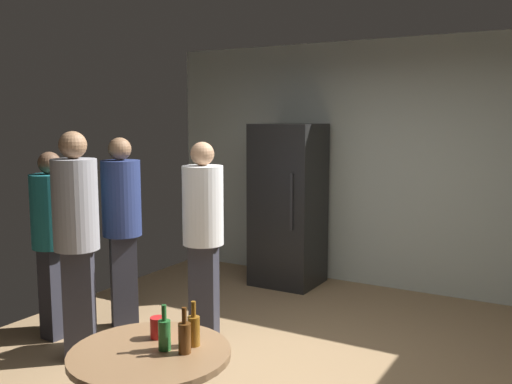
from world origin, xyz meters
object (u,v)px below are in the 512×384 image
Objects in this scene: refrigerator at (288,205)px; person_in_navy_shirt at (122,218)px; beer_bottle_amber at (194,330)px; beer_bottle_green at (164,334)px; person_in_teal_shirt at (53,231)px; person_in_white_shirt at (203,226)px; plastic_cup_red at (158,328)px; foreground_table at (150,371)px; beer_bottle_brown at (185,337)px; person_in_gray_shirt at (76,228)px.

refrigerator reaches higher than person_in_navy_shirt.
beer_bottle_amber is at bearing -70.80° from refrigerator.
beer_bottle_green is at bearing -3.39° from person_in_navy_shirt.
beer_bottle_green is 2.36m from person_in_teal_shirt.
person_in_navy_shirt reaches higher than beer_bottle_amber.
person_in_white_shirt is at bearing 46.84° from person_in_navy_shirt.
beer_bottle_green reaches higher than plastic_cup_red.
person_in_white_shirt is at bearing 117.48° from foreground_table.
beer_bottle_green is 0.14× the size of person_in_white_shirt.
beer_bottle_green is 1.95m from person_in_white_shirt.
foreground_table is at bearing -73.82° from refrigerator.
beer_bottle_brown is 0.25m from plastic_cup_red.
person_in_teal_shirt is (-2.20, 1.08, 0.11)m from beer_bottle_brown.
refrigerator is 7.83× the size of beer_bottle_amber.
foreground_table is at bearing -143.36° from beer_bottle_green.
beer_bottle_amber is 0.14× the size of person_in_white_shirt.
person_in_teal_shirt is 0.95× the size of person_in_white_shirt.
person_in_teal_shirt is at bearing -112.48° from refrigerator.
foreground_table is at bearing -5.13° from person_in_navy_shirt.
beer_bottle_amber is 1.90m from person_in_white_shirt.
person_in_teal_shirt reaches higher than beer_bottle_amber.
refrigerator reaches higher than plastic_cup_red.
person_in_teal_shirt is at bearing 153.02° from plastic_cup_red.
plastic_cup_red is 1.66m from person_in_gray_shirt.
beer_bottle_amber is 2.40m from person_in_teal_shirt.
foreground_table is 0.50× the size of person_in_teal_shirt.
person_in_teal_shirt is 1.27m from person_in_white_shirt.
foreground_table is at bearing 22.43° from person_in_gray_shirt.
refrigerator is 2.61m from person_in_teal_shirt.
person_in_teal_shirt reaches higher than foreground_table.
person_in_gray_shirt reaches higher than person_in_navy_shirt.
person_in_white_shirt is (1.13, 0.59, 0.05)m from person_in_teal_shirt.
beer_bottle_brown is at bearing -23.41° from person_in_teal_shirt.
refrigerator is 3.69m from beer_bottle_brown.
person_in_navy_shirt is at bearing -98.20° from person_in_white_shirt.
beer_bottle_green is 0.14× the size of person_in_navy_shirt.
beer_bottle_brown is 0.14× the size of person_in_navy_shirt.
beer_bottle_amber is 0.15m from beer_bottle_green.
beer_bottle_brown is at bearing -19.70° from plastic_cup_red.
plastic_cup_red is at bearing 115.50° from foreground_table.
person_in_gray_shirt reaches higher than beer_bottle_green.
refrigerator reaches higher than beer_bottle_green.
person_in_white_shirt is 0.99× the size of person_in_navy_shirt.
person_in_white_shirt reaches higher than plastic_cup_red.
plastic_cup_red is 2.20m from person_in_navy_shirt.
foreground_table is 2.35m from person_in_teal_shirt.
person_in_white_shirt is (-0.96, 1.69, 0.16)m from beer_bottle_green.
foreground_table is 0.23m from plastic_cup_red.
refrigerator reaches higher than beer_bottle_brown.
person_in_navy_shirt is (-0.79, -0.12, 0.02)m from person_in_white_shirt.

